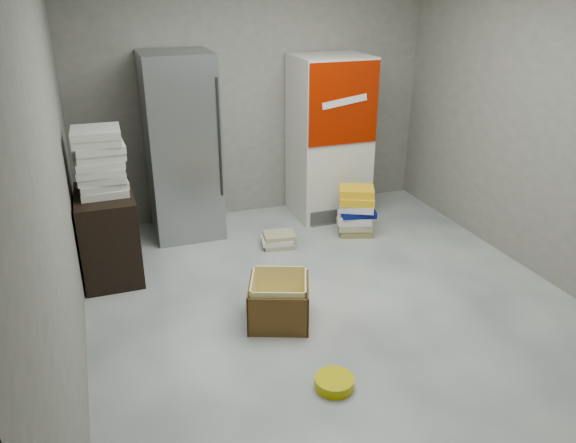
% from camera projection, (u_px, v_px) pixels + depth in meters
% --- Properties ---
extents(ground, '(5.00, 5.00, 0.00)m').
position_uv_depth(ground, '(345.00, 317.00, 4.58)').
color(ground, silver).
rests_on(ground, ground).
extents(room_shell, '(4.04, 5.04, 2.82)m').
position_uv_depth(room_shell, '(355.00, 96.00, 3.87)').
color(room_shell, gray).
rests_on(room_shell, ground).
extents(steel_fridge, '(0.70, 0.72, 1.90)m').
position_uv_depth(steel_fridge, '(182.00, 147.00, 5.77)').
color(steel_fridge, '#A8ACB0').
rests_on(steel_fridge, ground).
extents(coke_cooler, '(0.80, 0.73, 1.80)m').
position_uv_depth(coke_cooler, '(329.00, 138.00, 6.29)').
color(coke_cooler, silver).
rests_on(coke_cooler, ground).
extents(wood_shelf, '(0.50, 0.80, 0.80)m').
position_uv_depth(wood_shelf, '(109.00, 234.00, 5.11)').
color(wood_shelf, black).
rests_on(wood_shelf, ground).
extents(supply_box_stack, '(0.44, 0.44, 0.58)m').
position_uv_depth(supply_box_stack, '(100.00, 161.00, 4.84)').
color(supply_box_stack, white).
rests_on(supply_box_stack, wood_shelf).
extents(phonebook_stack_main, '(0.46, 0.43, 0.53)m').
position_uv_depth(phonebook_stack_main, '(356.00, 211.00, 5.98)').
color(phonebook_stack_main, olive).
rests_on(phonebook_stack_main, ground).
extents(phonebook_stack_side, '(0.38, 0.30, 0.14)m').
position_uv_depth(phonebook_stack_side, '(278.00, 240.00, 5.77)').
color(phonebook_stack_side, tan).
rests_on(phonebook_stack_side, ground).
extents(cardboard_box, '(0.61, 0.61, 0.38)m').
position_uv_depth(cardboard_box, '(279.00, 304.00, 4.47)').
color(cardboard_box, gold).
rests_on(cardboard_box, ground).
extents(bucket_lid, '(0.35, 0.35, 0.07)m').
position_uv_depth(bucket_lid, '(334.00, 382.00, 3.78)').
color(bucket_lid, '#CCBE06').
rests_on(bucket_lid, ground).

